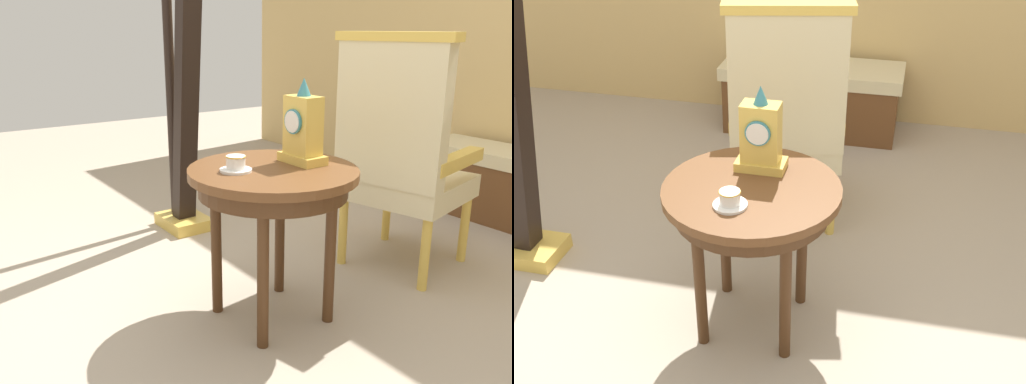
% 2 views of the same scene
% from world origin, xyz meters
% --- Properties ---
extents(ground_plane, '(10.00, 10.00, 0.00)m').
position_xyz_m(ground_plane, '(0.00, 0.00, 0.00)').
color(ground_plane, tan).
extents(side_table, '(0.66, 0.66, 0.64)m').
position_xyz_m(side_table, '(0.06, 0.06, 0.56)').
color(side_table, brown).
rests_on(side_table, ground).
extents(teacup_left, '(0.12, 0.12, 0.06)m').
position_xyz_m(teacup_left, '(0.02, -0.08, 0.66)').
color(teacup_left, white).
rests_on(teacup_left, side_table).
extents(mantel_clock, '(0.19, 0.11, 0.34)m').
position_xyz_m(mantel_clock, '(0.06, 0.21, 0.77)').
color(mantel_clock, gold).
rests_on(mantel_clock, side_table).
extents(armchair, '(0.64, 0.64, 1.14)m').
position_xyz_m(armchair, '(0.02, 0.84, 0.59)').
color(armchair, beige).
rests_on(armchair, ground).
extents(window_bench, '(1.14, 0.40, 0.44)m').
position_xyz_m(window_bench, '(-0.04, 1.95, 0.22)').
color(window_bench, beige).
rests_on(window_bench, ground).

